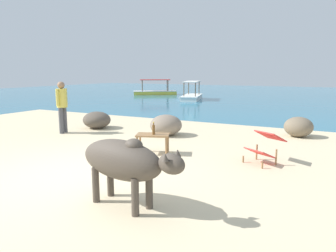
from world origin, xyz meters
TOP-DOWN VIEW (x-y plane):
  - sand_beach at (0.00, 0.00)m, footprint 18.00×14.00m
  - water_surface at (0.00, 22.00)m, footprint 60.00×36.00m
  - cow at (1.69, -0.70)m, footprint 1.83×0.76m
  - low_bench_table at (0.59, 2.03)m, footprint 0.87×0.69m
  - bottle at (0.62, 2.01)m, footprint 0.07×0.07m
  - deck_chair_near at (3.08, 2.47)m, footprint 0.84×0.93m
  - person_standing at (-3.22, 2.95)m, footprint 0.32×0.50m
  - shore_rock_large at (3.46, 5.73)m, footprint 0.94×0.90m
  - shore_rock_medium at (-0.15, 4.11)m, footprint 1.27×1.24m
  - shore_rock_small at (-2.84, 4.12)m, footprint 1.25×1.22m
  - boat_yellow at (-9.08, 19.17)m, footprint 3.70×2.99m
  - boat_white at (-4.36, 16.06)m, footprint 2.08×3.85m

SIDE VIEW (x-z plane):
  - water_surface at x=0.00m, z-range -0.01..0.01m
  - sand_beach at x=0.00m, z-range 0.00..0.04m
  - boat_yellow at x=-9.08m, z-range -0.35..0.94m
  - boat_white at x=-4.36m, z-range -0.35..0.94m
  - shore_rock_small at x=-2.84m, z-range 0.04..0.61m
  - shore_rock_large at x=3.46m, z-range 0.04..0.64m
  - shore_rock_medium at x=-0.15m, z-range 0.04..0.67m
  - deck_chair_near at x=3.08m, z-range 0.08..0.77m
  - low_bench_table at x=0.59m, z-range 0.20..0.67m
  - bottle at x=0.62m, z-range 0.48..0.78m
  - cow at x=1.69m, z-range 0.20..1.23m
  - person_standing at x=-3.22m, z-range 0.18..1.80m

